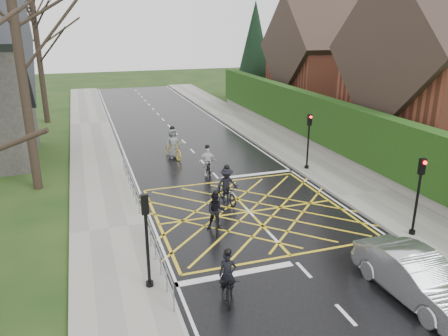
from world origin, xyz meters
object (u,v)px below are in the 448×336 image
cyclist_rear (228,282)px  cyclist_mid (227,188)px  cyclist_back (216,215)px  cyclist_lead (173,147)px  car (416,277)px  cyclist_front (208,165)px

cyclist_rear → cyclist_mid: size_ratio=0.92×
cyclist_rear → cyclist_back: cyclist_back is taller
cyclist_lead → car: (3.90, -16.31, 0.01)m
cyclist_rear → cyclist_front: size_ratio=0.98×
cyclist_lead → car: 16.77m
cyclist_back → cyclist_mid: cyclist_mid is taller
cyclist_lead → cyclist_back: bearing=-107.0°
cyclist_back → cyclist_mid: (1.32, 2.59, 0.02)m
cyclist_front → cyclist_lead: 3.95m
cyclist_rear → cyclist_front: bearing=92.5°
cyclist_rear → car: cyclist_rear is taller
cyclist_lead → cyclist_mid: bearing=-97.7°
cyclist_front → cyclist_mid: bearing=-84.8°
cyclist_mid → cyclist_front: size_ratio=1.07×
cyclist_mid → car: size_ratio=0.44×
cyclist_rear → cyclist_mid: cyclist_mid is taller
cyclist_front → cyclist_lead: size_ratio=0.82×
cyclist_rear → car: size_ratio=0.41×
cyclist_rear → cyclist_lead: size_ratio=0.81×
cyclist_mid → cyclist_back: bearing=-122.8°
cyclist_rear → cyclist_front: cyclist_front is taller
car → cyclist_back: bearing=122.5°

